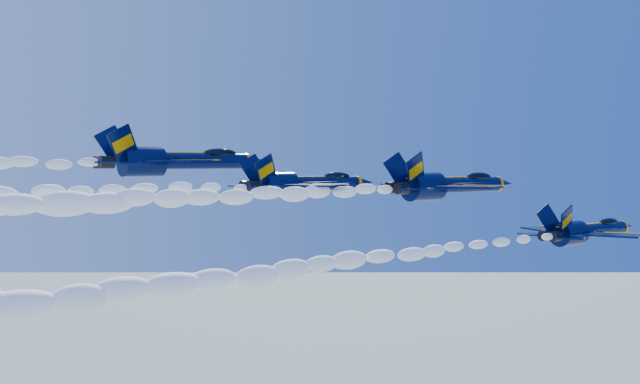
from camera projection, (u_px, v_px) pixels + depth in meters
jet_lead at (587, 230)px, 71.15m from camera, size 15.64×12.83×5.81m
smoke_trail_jet_lead at (332, 264)px, 50.86m from camera, size 52.44×1.87×1.68m
jet_second at (448, 185)px, 76.52m from camera, size 19.33×15.86×7.18m
smoke_trail_jet_second at (149, 199)px, 55.26m from camera, size 52.44×2.31×2.08m
jet_third at (304, 183)px, 70.27m from camera, size 16.07×13.18×5.97m
jet_fourth at (177, 160)px, 73.94m from camera, size 19.64×16.11×7.30m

